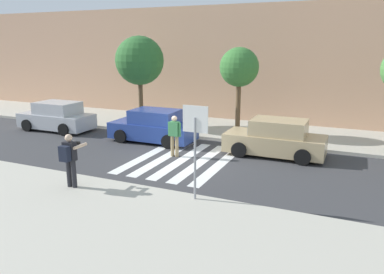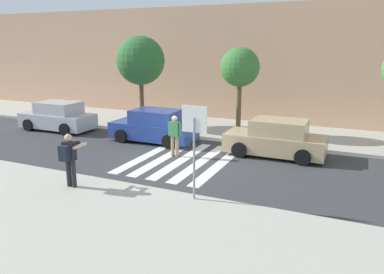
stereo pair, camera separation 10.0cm
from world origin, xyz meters
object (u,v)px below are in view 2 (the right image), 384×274
Objects in this scene: photographer_with_backpack at (69,156)px; street_tree_west at (140,61)px; parked_car_silver at (58,117)px; stop_sign at (194,132)px; pedestrian_crossing at (175,134)px; street_tree_center at (240,68)px; parked_car_tan at (276,139)px; parked_car_blue at (154,127)px.

street_tree_west is (-2.77, 8.78, 2.52)m from photographer_with_backpack.
photographer_with_backpack is 9.41m from parked_car_silver.
pedestrian_crossing is at bearing 123.69° from stop_sign.
photographer_with_backpack is 0.35× the size of street_tree_west.
stop_sign is at bearing -28.51° from parked_car_silver.
street_tree_center is (5.44, 0.28, -0.25)m from street_tree_west.
photographer_with_backpack is 0.40× the size of street_tree_center.
stop_sign is 10.58m from street_tree_west.
stop_sign is 0.57× the size of street_tree_west.
parked_car_tan is 0.84× the size of street_tree_west.
street_tree_center is (1.38, 4.31, 2.46)m from pedestrian_crossing.
photographer_with_backpack is at bearing -127.86° from parked_car_tan.
street_tree_west is (-7.87, 2.22, 2.97)m from parked_car_tan.
photographer_with_backpack is 0.42× the size of parked_car_silver.
photographer_with_backpack reaches higher than parked_car_tan.
pedestrian_crossing is at bearing -107.73° from street_tree_center.
street_tree_west reaches higher than parked_car_blue.
parked_car_silver is at bearing 151.49° from stop_sign.
stop_sign is at bearing -101.16° from parked_car_tan.
parked_car_silver is (-8.03, 1.81, -0.25)m from pedestrian_crossing.
street_tree_west is (-2.04, 2.22, 2.97)m from parked_car_blue.
pedestrian_crossing is 0.42× the size of parked_car_tan.
stop_sign is 6.09m from parked_car_tan.
parked_car_silver is 1.00× the size of parked_car_blue.
pedestrian_crossing reaches higher than parked_car_silver.
pedestrian_crossing reaches higher than parked_car_tan.
street_tree_center reaches higher than pedestrian_crossing.
photographer_with_backpack reaches higher than pedestrian_crossing.
parked_car_blue is at bearing 96.39° from photographer_with_backpack.
parked_car_tan is at bearing -15.77° from street_tree_west.
street_tree_center is (9.40, 2.50, 2.71)m from parked_car_silver.
stop_sign reaches higher than parked_car_tan.
stop_sign reaches higher than parked_car_blue.
street_tree_center is at bearing 14.88° from parked_car_silver.
stop_sign is 0.67× the size of parked_car_silver.
parked_car_silver is 11.83m from parked_car_tan.
stop_sign is at bearing -50.05° from street_tree_west.
street_tree_west is (3.97, 2.22, 2.97)m from parked_car_silver.
parked_car_blue is at bearing 0.00° from parked_car_silver.
pedestrian_crossing is 4.22m from parked_car_tan.
parked_car_tan is at bearing 0.00° from parked_car_silver.
street_tree_center reaches higher than parked_car_tan.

